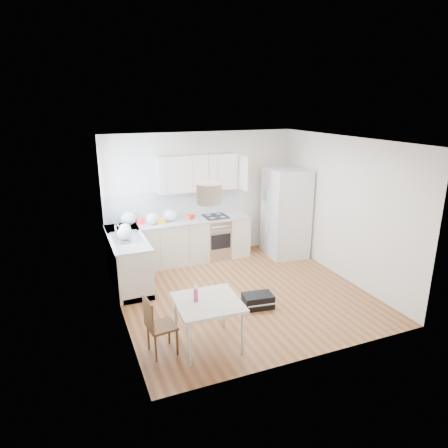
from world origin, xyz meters
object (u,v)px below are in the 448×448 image
refrigerator (286,212)px  dining_table (208,306)px  dining_chair (162,325)px  gym_bag (258,301)px

refrigerator → dining_table: (-2.82, -2.70, -0.34)m
refrigerator → dining_chair: size_ratio=2.28×
refrigerator → gym_bag: 2.73m
dining_table → dining_chair: (-0.63, 0.07, -0.19)m
refrigerator → dining_table: 3.92m
refrigerator → gym_bag: (-1.68, -1.99, -0.85)m
dining_chair → dining_table: bearing=-13.1°
refrigerator → dining_table: bearing=-131.5°
dining_table → gym_bag: dining_table is taller
dining_chair → refrigerator: bearing=30.5°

